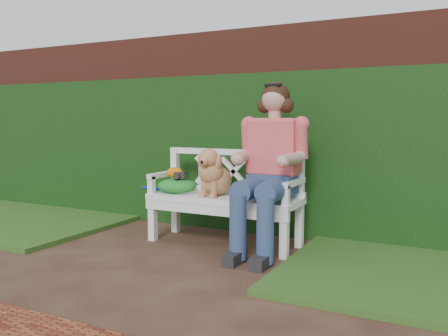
% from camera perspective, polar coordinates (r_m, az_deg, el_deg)
% --- Properties ---
extents(ground, '(60.00, 60.00, 0.00)m').
position_cam_1_polar(ground, '(4.02, -11.32, -11.87)').
color(ground, '#331E16').
extents(brick_wall, '(10.00, 0.30, 2.20)m').
position_cam_1_polar(brick_wall, '(5.45, 1.00, 4.61)').
color(brick_wall, brown).
rests_on(brick_wall, ground).
extents(ivy_hedge, '(10.00, 0.18, 1.70)m').
position_cam_1_polar(ivy_hedge, '(5.26, -0.07, 1.85)').
color(ivy_hedge, '#1F4116').
rests_on(ivy_hedge, ground).
extents(grass_left, '(2.60, 2.00, 0.05)m').
position_cam_1_polar(grass_left, '(6.29, -23.50, -5.56)').
color(grass_left, black).
rests_on(grass_left, ground).
extents(garden_bench, '(1.61, 0.68, 0.48)m').
position_cam_1_polar(garden_bench, '(4.66, -0.00, -6.24)').
color(garden_bench, white).
rests_on(garden_bench, ground).
extents(seated_woman, '(0.87, 1.04, 1.62)m').
position_cam_1_polar(seated_woman, '(4.36, 5.77, 0.43)').
color(seated_woman, '#DE2959').
rests_on(seated_woman, ground).
extents(dog, '(0.37, 0.47, 0.47)m').
position_cam_1_polar(dog, '(4.58, -1.16, -0.42)').
color(dog, '#9A5430').
rests_on(dog, garden_bench).
extents(tennis_racket, '(0.73, 0.45, 0.03)m').
position_cam_1_polar(tennis_racket, '(4.88, -5.55, -2.67)').
color(tennis_racket, silver).
rests_on(tennis_racket, garden_bench).
extents(green_bag, '(0.47, 0.38, 0.14)m').
position_cam_1_polar(green_bag, '(4.81, -5.72, -2.13)').
color(green_bag, green).
rests_on(green_bag, garden_bench).
extents(camera_item, '(0.13, 0.11, 0.07)m').
position_cam_1_polar(camera_item, '(4.78, -5.37, -0.88)').
color(camera_item, '#242424').
rests_on(camera_item, green_bag).
extents(baseball_glove, '(0.21, 0.18, 0.11)m').
position_cam_1_polar(baseball_glove, '(4.84, -5.95, -0.56)').
color(baseball_glove, orange).
rests_on(baseball_glove, green_bag).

